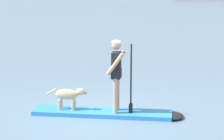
# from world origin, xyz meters

# --- Properties ---
(ground_plane) EXTENTS (400.00, 400.00, 0.00)m
(ground_plane) POSITION_xyz_m (0.00, 0.00, 0.00)
(ground_plane) COLOR slate
(paddleboard) EXTENTS (3.68, 1.00, 0.10)m
(paddleboard) POSITION_xyz_m (0.23, 0.02, 0.05)
(paddleboard) COLOR #338CD8
(paddleboard) RESTS_ON ground_plane
(person_paddler) EXTENTS (0.63, 0.51, 1.73)m
(person_paddler) POSITION_xyz_m (0.36, 0.04, 1.10)
(person_paddler) COLOR tan
(person_paddler) RESTS_ON paddleboard
(dog) EXTENTS (1.02, 0.28, 0.55)m
(dog) POSITION_xyz_m (-0.81, -0.09, 0.46)
(dog) COLOR #CCB78C
(dog) RESTS_ON paddleboard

